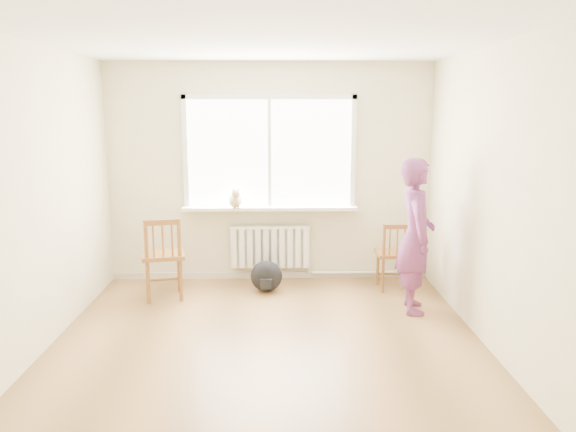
{
  "coord_description": "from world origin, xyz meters",
  "views": [
    {
      "loc": [
        0.1,
        -4.69,
        2.13
      ],
      "look_at": [
        0.21,
        1.2,
        1.01
      ],
      "focal_mm": 35.0,
      "sensor_mm": 36.0,
      "label": 1
    }
  ],
  "objects_px": {
    "chair_left": "(163,258)",
    "chair_right": "(395,256)",
    "person": "(416,236)",
    "backpack": "(266,276)",
    "cat": "(236,199)"
  },
  "relations": [
    {
      "from": "cat",
      "to": "backpack",
      "type": "bearing_deg",
      "value": -50.11
    },
    {
      "from": "cat",
      "to": "backpack",
      "type": "xyz_separation_m",
      "value": [
        0.38,
        -0.35,
        -0.87
      ]
    },
    {
      "from": "chair_left",
      "to": "backpack",
      "type": "distance_m",
      "value": 1.22
    },
    {
      "from": "chair_left",
      "to": "cat",
      "type": "distance_m",
      "value": 1.14
    },
    {
      "from": "backpack",
      "to": "chair_left",
      "type": "bearing_deg",
      "value": -168.4
    },
    {
      "from": "backpack",
      "to": "chair_right",
      "type": "bearing_deg",
      "value": 1.34
    },
    {
      "from": "chair_left",
      "to": "backpack",
      "type": "relative_size",
      "value": 2.54
    },
    {
      "from": "chair_left",
      "to": "cat",
      "type": "xyz_separation_m",
      "value": [
        0.78,
        0.59,
        0.58
      ]
    },
    {
      "from": "person",
      "to": "backpack",
      "type": "xyz_separation_m",
      "value": [
        -1.59,
        0.66,
        -0.63
      ]
    },
    {
      "from": "chair_right",
      "to": "person",
      "type": "xyz_separation_m",
      "value": [
        0.06,
        -0.69,
        0.4
      ]
    },
    {
      "from": "chair_right",
      "to": "backpack",
      "type": "height_order",
      "value": "chair_right"
    },
    {
      "from": "chair_right",
      "to": "person",
      "type": "bearing_deg",
      "value": 94.41
    },
    {
      "from": "person",
      "to": "chair_right",
      "type": "bearing_deg",
      "value": 9.76
    },
    {
      "from": "backpack",
      "to": "person",
      "type": "bearing_deg",
      "value": -22.54
    },
    {
      "from": "chair_left",
      "to": "chair_right",
      "type": "height_order",
      "value": "chair_left"
    }
  ]
}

